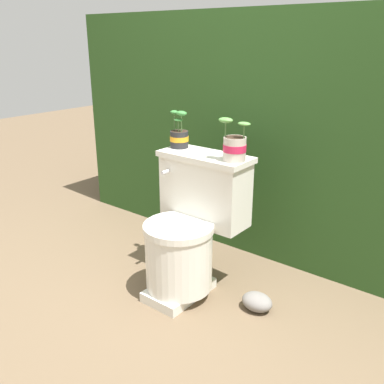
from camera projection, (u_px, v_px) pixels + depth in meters
name	position (u px, v px, depth m)	size (l,w,h in m)	color
ground_plane	(189.00, 297.00, 2.35)	(12.00, 12.00, 0.00)	brown
hedge_backdrop	(290.00, 130.00, 2.90)	(3.03, 0.90, 1.50)	#284C1E
toilet	(190.00, 228.00, 2.32)	(0.51, 0.53, 0.76)	silver
potted_plant_left	(179.00, 136.00, 2.40)	(0.12, 0.11, 0.21)	#262628
potted_plant_midleft	(234.00, 146.00, 2.13)	(0.16, 0.12, 0.22)	beige
garden_stone	(257.00, 302.00, 2.23)	(0.16, 0.13, 0.09)	gray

